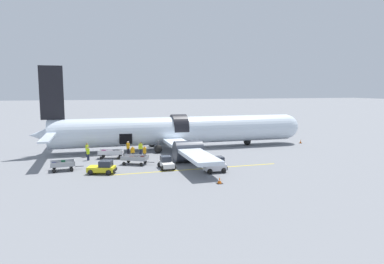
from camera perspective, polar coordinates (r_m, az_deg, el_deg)
name	(u,v)px	position (r m, az deg, el deg)	size (l,w,h in m)	color
ground_plane	(180,153)	(46.90, -1.99, -3.52)	(500.00, 500.00, 0.00)	slate
apron_marking_line	(197,169)	(37.58, 0.91, -6.19)	(18.94, 0.36, 0.01)	yellow
airplane	(175,131)	(49.92, -2.81, 0.18)	(39.77, 36.72, 11.72)	silver
baggage_tug_lead	(103,168)	(36.67, -14.66, -5.81)	(3.14, 2.46, 1.36)	yellow
baggage_tug_mid	(216,166)	(36.13, 3.98, -5.65)	(2.35, 1.77, 1.65)	silver
baggage_tug_rear	(166,163)	(37.91, -4.31, -5.22)	(1.75, 2.76, 1.31)	silver
baggage_cart_loading	(112,154)	(44.38, -13.23, -3.55)	(4.02, 2.19, 1.09)	silver
baggage_cart_queued	(135,160)	(40.29, -9.40, -4.60)	(3.78, 2.65, 1.04)	#999BA0
baggage_cart_empty	(63,166)	(39.34, -20.70, -5.27)	(3.44, 2.20, 1.07)	#999BA0
ground_crew_loader_a	(145,152)	(42.45, -7.91, -3.39)	(0.43, 0.63, 1.82)	#2D2D33
ground_crew_loader_b	(87,150)	(46.13, -17.09, -2.82)	(0.52, 0.62, 1.79)	#1E2338
ground_crew_driver	(128,148)	(46.00, -10.60, -2.61)	(0.57, 0.62, 1.86)	black
ground_crew_supervisor	(141,148)	(45.54, -8.57, -2.71)	(0.62, 0.52, 1.79)	#1E2338
ground_crew_helper	(133,152)	(43.32, -9.86, -3.32)	(0.57, 0.50, 1.68)	#2D2D33
ground_crew_marshal	(88,153)	(43.80, -16.93, -3.42)	(0.42, 0.58, 1.66)	#1E2338
safety_cone_nose	(301,141)	(57.93, 17.64, -1.52)	(0.44, 0.44, 0.63)	black
safety_cone_engine_left	(219,181)	(32.02, 4.61, -8.10)	(0.56, 0.56, 0.56)	black
safety_cone_wingtip	(205,158)	(42.20, 2.20, -4.34)	(0.46, 0.46, 0.59)	black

